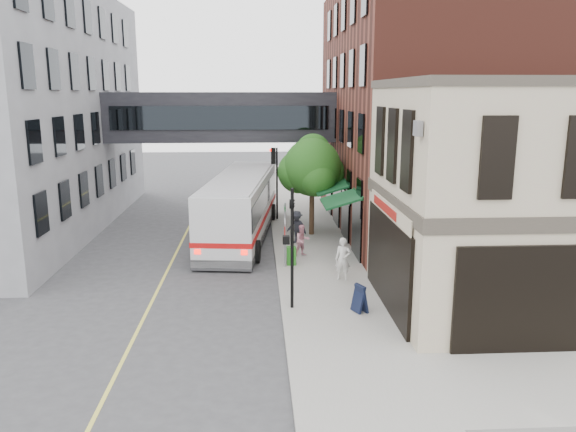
{
  "coord_description": "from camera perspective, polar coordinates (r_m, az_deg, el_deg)",
  "views": [
    {
      "loc": [
        -0.85,
        -17.63,
        7.97
      ],
      "look_at": [
        0.29,
        2.73,
        3.48
      ],
      "focal_mm": 35.0,
      "sensor_mm": 36.0,
      "label": 1
    }
  ],
  "objects": [
    {
      "name": "pedestrian_c",
      "position": [
        29.69,
        0.9,
        -1.12
      ],
      "size": [
        1.29,
        1.14,
        1.73
      ],
      "primitive_type": "imported",
      "rotation": [
        0.0,
        0.0,
        -0.57
      ],
      "color": "black",
      "rests_on": "sidewalk_main"
    },
    {
      "name": "street_tree",
      "position": [
        31.27,
        2.42,
        4.95
      ],
      "size": [
        3.8,
        3.2,
        5.6
      ],
      "color": "#382619",
      "rests_on": "sidewalk_main"
    },
    {
      "name": "ground",
      "position": [
        19.37,
        -0.41,
        -11.88
      ],
      "size": [
        120.0,
        120.0,
        0.0
      ],
      "primitive_type": "plane",
      "color": "#38383A",
      "rests_on": "ground"
    },
    {
      "name": "traffic_signal_far",
      "position": [
        34.96,
        -1.36,
        4.81
      ],
      "size": [
        0.53,
        0.28,
        4.5
      ],
      "color": "black",
      "rests_on": "sidewalk_main"
    },
    {
      "name": "sidewalk_main",
      "position": [
        32.73,
        1.88,
        -1.54
      ],
      "size": [
        4.0,
        60.0,
        0.15
      ],
      "primitive_type": "cube",
      "color": "gray",
      "rests_on": "ground"
    },
    {
      "name": "bus",
      "position": [
        31.22,
        -4.82,
        1.22
      ],
      "size": [
        4.31,
        13.05,
        3.45
      ],
      "color": "silver",
      "rests_on": "ground"
    },
    {
      "name": "pedestrian_a",
      "position": [
        24.0,
        5.6,
        -4.37
      ],
      "size": [
        0.76,
        0.6,
        1.83
      ],
      "primitive_type": "imported",
      "rotation": [
        0.0,
        0.0,
        -0.27
      ],
      "color": "silver",
      "rests_on": "sidewalk_main"
    },
    {
      "name": "brick_building",
      "position": [
        34.39,
        15.4,
        10.35
      ],
      "size": [
        13.76,
        18.0,
        14.0
      ],
      "color": "#532219",
      "rests_on": "ground"
    },
    {
      "name": "traffic_signal_near",
      "position": [
        20.29,
        0.34,
        -1.81
      ],
      "size": [
        0.44,
        0.22,
        4.6
      ],
      "color": "black",
      "rests_on": "sidewalk_main"
    },
    {
      "name": "street_sign_pole",
      "position": [
        25.39,
        -0.31,
        -1.33
      ],
      "size": [
        0.08,
        0.75,
        3.0
      ],
      "color": "gray",
      "rests_on": "sidewalk_main"
    },
    {
      "name": "pedestrian_b",
      "position": [
        27.39,
        1.47,
        -2.49
      ],
      "size": [
        0.92,
        0.83,
        1.55
      ],
      "primitive_type": "imported",
      "rotation": [
        0.0,
        0.0,
        0.38
      ],
      "color": "pink",
      "rests_on": "sidewalk_main"
    },
    {
      "name": "sandwich_board",
      "position": [
        20.75,
        7.31,
        -8.3
      ],
      "size": [
        0.58,
        0.68,
        1.03
      ],
      "primitive_type": "cube",
      "rotation": [
        0.0,
        0.0,
        0.43
      ],
      "color": "black",
      "rests_on": "sidewalk_main"
    },
    {
      "name": "corner_building",
      "position": [
        22.27,
        23.03,
        1.71
      ],
      "size": [
        10.19,
        8.12,
        8.45
      ],
      "color": "tan",
      "rests_on": "ground"
    },
    {
      "name": "lane_marking",
      "position": [
        29.06,
        -11.32,
        -3.74
      ],
      "size": [
        0.12,
        40.0,
        0.01
      ],
      "primitive_type": "cube",
      "color": "#D8CC4C",
      "rests_on": "ground"
    },
    {
      "name": "skyway_bridge",
      "position": [
        35.73,
        -6.76,
        9.98
      ],
      "size": [
        14.0,
        3.18,
        3.0
      ],
      "color": "black",
      "rests_on": "ground"
    },
    {
      "name": "newspaper_box",
      "position": [
        26.07,
        0.34,
        -4.05
      ],
      "size": [
        0.43,
        0.39,
        0.85
      ],
      "primitive_type": "cube",
      "rotation": [
        0.0,
        0.0,
        0.02
      ],
      "color": "#1C6316",
      "rests_on": "sidewalk_main"
    }
  ]
}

